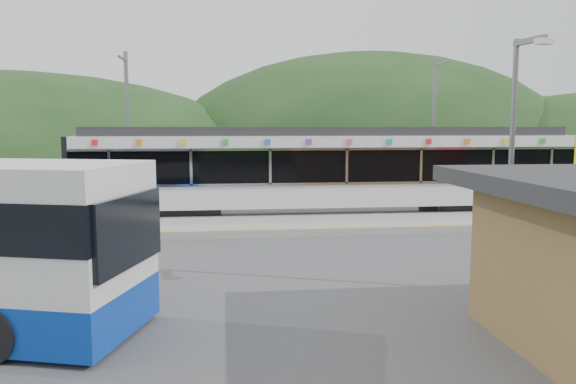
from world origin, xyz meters
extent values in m
plane|color=#4C4C4F|center=(0.00, 0.00, 0.00)|extent=(120.00, 120.00, 0.00)
ellipsoid|color=#1E3D19|center=(-28.00, 52.00, 0.00)|extent=(60.00, 45.00, 20.00)
ellipsoid|color=#1E3D19|center=(16.00, 54.00, 0.00)|extent=(52.00, 39.00, 26.00)
cube|color=#9E9E99|center=(0.00, 3.30, 0.15)|extent=(26.00, 3.20, 0.30)
cube|color=yellow|center=(0.00, 2.00, 0.30)|extent=(26.00, 0.10, 0.01)
cube|color=black|center=(-4.56, 6.00, 0.30)|extent=(3.20, 2.20, 0.56)
cube|color=black|center=(7.44, 6.00, 0.30)|extent=(3.20, 2.20, 0.56)
cube|color=silver|center=(1.44, 6.00, 1.04)|extent=(20.00, 2.90, 0.92)
cube|color=black|center=(1.44, 6.00, 2.23)|extent=(20.00, 2.96, 1.45)
cube|color=silver|center=(1.44, 4.50, 1.55)|extent=(20.00, 0.05, 0.10)
cube|color=silver|center=(1.44, 4.50, 2.90)|extent=(20.00, 0.05, 0.10)
cube|color=silver|center=(1.44, 6.00, 3.17)|extent=(20.00, 2.90, 0.45)
cube|color=#2D2D30|center=(1.44, 6.00, 3.58)|extent=(19.40, 2.50, 0.36)
cube|color=yellow|center=(11.56, 6.00, 1.90)|extent=(0.24, 2.92, 3.00)
cube|color=black|center=(-8.66, 6.00, 1.90)|extent=(0.20, 2.92, 3.00)
cube|color=silver|center=(-7.06, 4.50, 2.23)|extent=(0.10, 0.05, 1.35)
cube|color=silver|center=(-4.06, 4.50, 2.23)|extent=(0.10, 0.05, 1.35)
cube|color=silver|center=(-1.06, 4.50, 2.23)|extent=(0.10, 0.05, 1.35)
cube|color=silver|center=(1.94, 4.50, 2.23)|extent=(0.10, 0.05, 1.35)
cube|color=silver|center=(4.94, 4.50, 2.23)|extent=(0.10, 0.05, 1.35)
cube|color=silver|center=(7.94, 4.50, 2.23)|extent=(0.10, 0.05, 1.35)
cube|color=silver|center=(10.44, 4.50, 2.23)|extent=(0.10, 0.05, 1.35)
cube|color=red|center=(-7.56, 4.51, 3.18)|extent=(0.22, 0.04, 0.22)
cube|color=orange|center=(-5.96, 4.51, 3.18)|extent=(0.22, 0.04, 0.22)
cube|color=yellow|center=(-4.36, 4.51, 3.18)|extent=(0.22, 0.04, 0.22)
cube|color=green|center=(-2.76, 4.51, 3.18)|extent=(0.22, 0.04, 0.22)
cube|color=blue|center=(-1.16, 4.51, 3.18)|extent=(0.22, 0.04, 0.22)
cube|color=purple|center=(0.44, 4.51, 3.18)|extent=(0.22, 0.04, 0.22)
cube|color=#E54C8C|center=(2.04, 4.51, 3.18)|extent=(0.22, 0.04, 0.22)
cube|color=#19A5A5|center=(3.64, 4.51, 3.18)|extent=(0.22, 0.04, 0.22)
cube|color=red|center=(5.24, 4.51, 3.18)|extent=(0.22, 0.04, 0.22)
cube|color=orange|center=(6.84, 4.51, 3.18)|extent=(0.22, 0.04, 0.22)
cube|color=yellow|center=(8.44, 4.51, 3.18)|extent=(0.22, 0.04, 0.22)
cube|color=green|center=(10.04, 4.51, 3.18)|extent=(0.22, 0.04, 0.22)
cylinder|color=slate|center=(-7.00, 8.60, 3.50)|extent=(0.18, 0.18, 7.00)
cube|color=slate|center=(-7.00, 7.80, 6.60)|extent=(0.08, 1.80, 0.08)
cylinder|color=slate|center=(7.00, 8.60, 3.50)|extent=(0.18, 0.18, 7.00)
cube|color=slate|center=(7.00, 7.80, 6.60)|extent=(0.08, 1.80, 0.08)
cylinder|color=black|center=(-6.25, -6.57, 0.47)|extent=(1.69, 2.89, 0.94)
cylinder|color=slate|center=(3.56, -5.02, 2.84)|extent=(0.12, 0.12, 5.69)
cube|color=slate|center=(3.56, -5.45, 5.59)|extent=(0.26, 0.96, 0.12)
cube|color=silver|center=(3.56, -5.87, 5.52)|extent=(0.37, 0.23, 0.12)
camera|label=1|loc=(-2.88, -16.92, 3.81)|focal=35.00mm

